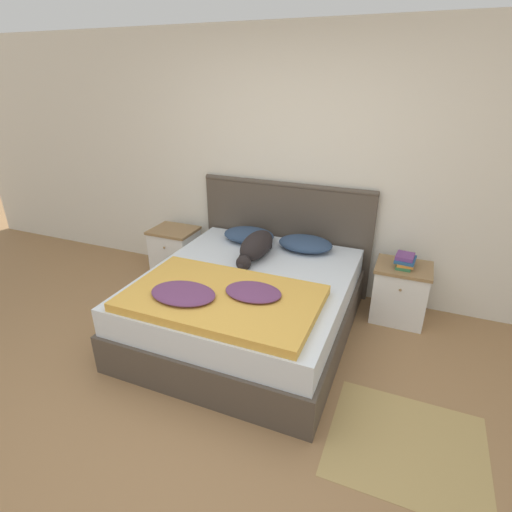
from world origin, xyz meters
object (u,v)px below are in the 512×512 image
Objects in this scene: bed at (248,304)px; nightstand_left at (175,252)px; book_stack at (405,261)px; pillow_right at (305,244)px; dog at (256,246)px; pillow_left at (249,235)px; nightstand_right at (400,292)px.

bed is 3.51× the size of nightstand_left.
pillow_right is at bearing -179.46° from book_stack.
dog is at bearing -17.42° from nightstand_left.
nightstand_left is 1.55m from pillow_right.
bed is 1.45m from book_stack.
nightstand_left is at bearing 149.00° from bed.
pillow_right is at bearing 0.00° from pillow_left.
pillow_right is at bearing -179.21° from nightstand_right.
nightstand_right is 0.98m from pillow_right.
bed is 3.51× the size of nightstand_right.
pillow_right is (-0.92, -0.01, 0.35)m from nightstand_right.
pillow_left reaches higher than nightstand_left.
pillow_left is at bearing 112.50° from bed.
dog is at bearing 101.26° from bed.
nightstand_right is at bearing 15.52° from dog.
bed is 0.85m from pillow_right.
nightstand_right is at bearing 0.00° from nightstand_left.
nightstand_left is 1.00× the size of nightstand_right.
bed is at bearing -67.50° from pillow_left.
pillow_left is at bearing 180.00° from pillow_right.
pillow_left is 1.51m from book_stack.
book_stack is (1.29, 0.35, -0.07)m from dog.
dog is (-0.07, 0.37, 0.39)m from bed.
pillow_right is at bearing -0.48° from nightstand_left.
dog reaches higher than bed.
book_stack is at bearing 0.54° from pillow_right.
dog is 3.13× the size of book_stack.
nightstand_left is 2.45m from book_stack.
pillow_left is at bearing 122.87° from dog.
dog is (-1.29, -0.36, 0.39)m from nightstand_right.
nightstand_right is (1.22, 0.73, -0.00)m from bed.
book_stack is (2.43, -0.00, 0.33)m from nightstand_left.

